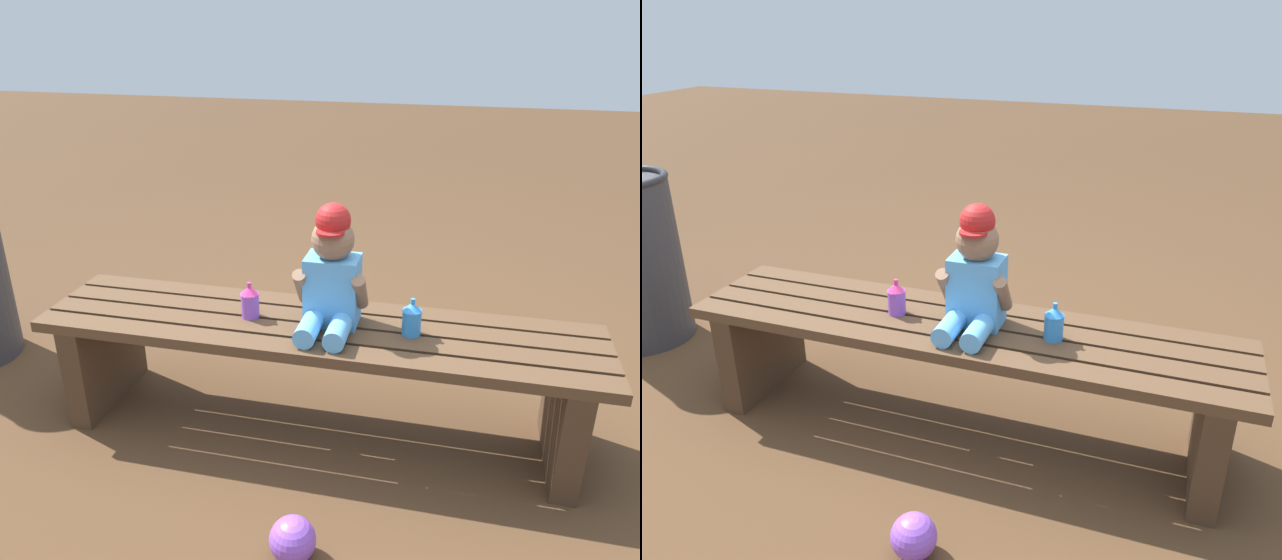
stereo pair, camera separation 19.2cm
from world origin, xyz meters
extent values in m
plane|color=#4C331E|center=(0.00, 0.00, 0.00)|extent=(16.00, 16.00, 0.00)
cube|color=#513823|center=(0.00, -0.16, 0.39)|extent=(1.84, 0.09, 0.04)
cube|color=#513823|center=(0.00, -0.05, 0.39)|extent=(1.84, 0.09, 0.04)
cube|color=#513823|center=(0.00, 0.05, 0.39)|extent=(1.84, 0.09, 0.04)
cube|color=#513823|center=(0.00, 0.16, 0.39)|extent=(1.84, 0.09, 0.04)
cube|color=#452F1E|center=(-0.80, 0.00, 0.19)|extent=(0.08, 0.41, 0.37)
cube|color=#452F1E|center=(0.80, 0.00, 0.19)|extent=(0.08, 0.41, 0.37)
cube|color=#59A5E5|center=(0.05, 0.03, 0.52)|extent=(0.17, 0.12, 0.23)
sphere|color=#8C664C|center=(0.05, 0.03, 0.70)|extent=(0.14, 0.14, 0.14)
cylinder|color=#B21E1E|center=(0.05, -0.01, 0.73)|extent=(0.09, 0.09, 0.01)
sphere|color=#B21E1E|center=(0.05, 0.03, 0.76)|extent=(0.11, 0.11, 0.11)
cylinder|color=#5DAEF0|center=(0.00, -0.09, 0.44)|extent=(0.07, 0.16, 0.07)
cylinder|color=#5DAEF0|center=(0.09, -0.09, 0.44)|extent=(0.07, 0.16, 0.07)
cylinder|color=#8C664C|center=(-0.05, 0.00, 0.54)|extent=(0.04, 0.12, 0.14)
cylinder|color=#8C664C|center=(0.14, 0.00, 0.54)|extent=(0.04, 0.12, 0.14)
cylinder|color=#8C4CCC|center=(-0.23, 0.00, 0.45)|extent=(0.06, 0.06, 0.08)
cone|color=#E5337F|center=(-0.23, 0.00, 0.51)|extent=(0.06, 0.06, 0.03)
cylinder|color=#E5337F|center=(-0.23, 0.00, 0.52)|extent=(0.01, 0.01, 0.02)
cylinder|color=#338CE5|center=(0.31, 0.00, 0.45)|extent=(0.06, 0.06, 0.08)
cone|color=#338CE5|center=(0.31, 0.00, 0.51)|extent=(0.06, 0.06, 0.03)
cylinder|color=#338CE5|center=(0.31, 0.00, 0.52)|extent=(0.01, 0.01, 0.02)
sphere|color=#8C4CCC|center=(0.07, -0.57, 0.06)|extent=(0.13, 0.13, 0.13)
camera|label=1|loc=(0.43, -1.76, 1.36)|focal=35.12mm
camera|label=2|loc=(0.61, -1.71, 1.36)|focal=35.12mm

